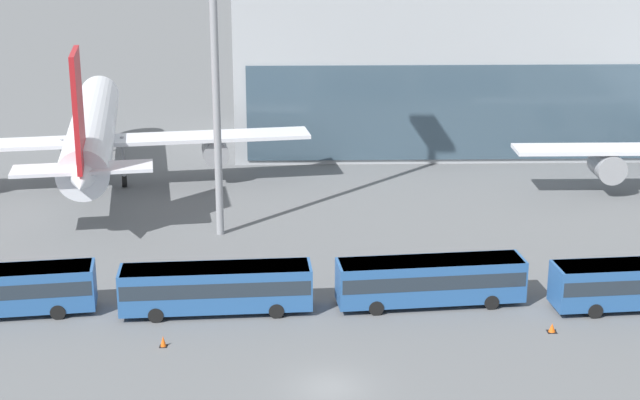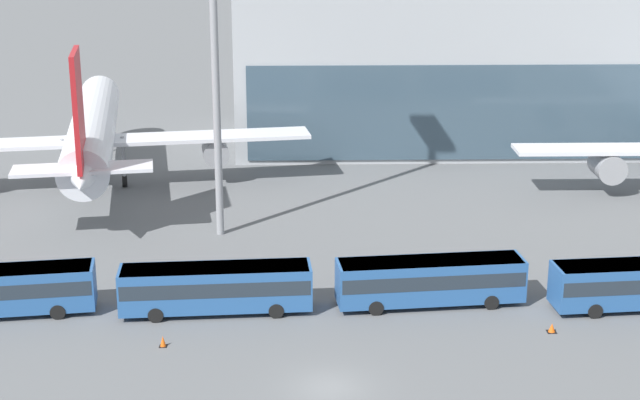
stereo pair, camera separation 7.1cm
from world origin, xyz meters
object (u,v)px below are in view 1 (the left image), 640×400
shuttle_bus_1 (216,286)px  traffic_cone_2 (163,341)px  shuttle_bus_2 (430,279)px  airliner_at_gate_near (92,133)px  traffic_cone_0 (552,328)px

shuttle_bus_1 → traffic_cone_2: size_ratio=18.11×
shuttle_bus_1 → shuttle_bus_2: same height
airliner_at_gate_near → shuttle_bus_1: size_ratio=3.21×
shuttle_bus_1 → traffic_cone_0: size_ratio=21.17×
traffic_cone_0 → traffic_cone_2: (-24.23, -1.50, 0.06)m
airliner_at_gate_near → traffic_cone_2: bearing=-171.1°
airliner_at_gate_near → shuttle_bus_1: (13.70, -29.46, -3.41)m
shuttle_bus_1 → traffic_cone_0: shuttle_bus_1 is taller
shuttle_bus_2 → traffic_cone_2: 18.18m
shuttle_bus_2 → traffic_cone_2: size_ratio=18.19×
traffic_cone_2 → traffic_cone_0: bearing=3.6°
traffic_cone_0 → airliner_at_gate_near: bearing=136.7°
airliner_at_gate_near → shuttle_bus_2: size_ratio=3.20×
airliner_at_gate_near → shuttle_bus_2: (27.92, -28.52, -3.41)m
airliner_at_gate_near → traffic_cone_0: (35.06, -33.02, -5.00)m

